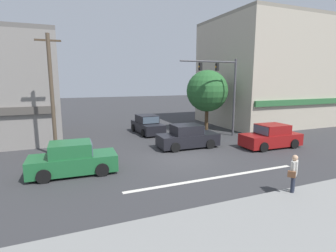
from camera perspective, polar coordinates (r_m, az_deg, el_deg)
ground_plane at (r=15.67m, az=3.55°, el=-6.89°), size 120.00×120.00×0.00m
lane_marking_stripe at (r=12.79m, az=10.57°, el=-10.96°), size 9.00×0.24×0.01m
sidewalk_curb at (r=9.39m, az=28.47°, el=-19.59°), size 40.00×5.00×0.16m
building_right_corner at (r=29.83m, az=20.17°, el=10.81°), size 10.99×9.85×10.62m
street_tree at (r=23.58m, az=8.53°, el=7.54°), size 3.65×3.65×5.43m
utility_pole_near_left at (r=16.85m, az=-23.95°, el=6.35°), size 1.40×0.22×7.16m
utility_pole_far_right at (r=26.92m, az=12.48°, el=8.82°), size 1.40×0.22×7.95m
traffic_light_mast at (r=21.49m, az=12.16°, el=8.76°), size 4.89×0.36×6.20m
sedan_approaching_near at (r=17.85m, az=4.29°, el=-2.45°), size 4.14×1.96×1.58m
sedan_parked_curbside at (r=13.66m, az=-20.02°, el=-6.91°), size 4.17×2.01×1.58m
sedan_crossing_rightbound at (r=19.21m, az=21.48°, el=-2.24°), size 4.15×1.98×1.58m
sedan_crossing_center at (r=22.69m, az=-4.51°, el=0.20°), size 2.03×4.18×1.58m
pedestrian_foreground_with_bag at (r=11.52m, az=25.68°, el=-9.16°), size 0.65×0.50×1.67m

